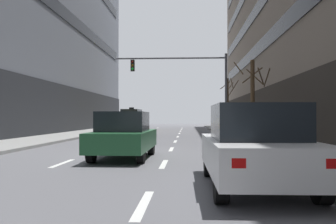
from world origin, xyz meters
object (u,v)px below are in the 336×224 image
object	(u,v)px
car_parked_0	(255,147)
traffic_signal_0	(191,78)
taxi_driving_0	(132,120)
street_tree_0	(228,103)
street_tree_1	(253,96)
car_driving_2	(124,136)
pedestrian_0	(268,123)
taxi_driving_1	(140,122)

from	to	relation	value
car_parked_0	traffic_signal_0	size ratio (longest dim) A/B	0.55
taxi_driving_0	traffic_signal_0	xyz separation A→B (m)	(5.70, -8.38, 3.22)
street_tree_0	street_tree_1	distance (m)	13.45
car_driving_2	traffic_signal_0	size ratio (longest dim) A/B	0.52
car_driving_2	pedestrian_0	size ratio (longest dim) A/B	2.48
taxi_driving_0	pedestrian_0	size ratio (longest dim) A/B	2.62
street_tree_0	car_driving_2	bearing A→B (deg)	-104.80
taxi_driving_1	street_tree_0	size ratio (longest dim) A/B	0.87
taxi_driving_0	car_parked_0	size ratio (longest dim) A/B	1.01
traffic_signal_0	car_driving_2	bearing A→B (deg)	-99.65
taxi_driving_1	car_driving_2	xyz separation A→B (m)	(3.28, -28.60, -0.00)
traffic_signal_0	street_tree_1	world-z (taller)	traffic_signal_0
pedestrian_0	car_parked_0	bearing A→B (deg)	-103.99
car_driving_2	traffic_signal_0	bearing A→B (deg)	80.35
car_parked_0	street_tree_0	distance (m)	27.67
taxi_driving_1	pedestrian_0	distance (m)	26.08
street_tree_1	car_driving_2	bearing A→B (deg)	-123.07
street_tree_1	pedestrian_0	distance (m)	5.22
car_driving_2	street_tree_1	xyz separation A→B (m)	(5.95, 9.14, 1.84)
street_tree_1	street_tree_0	bearing A→B (deg)	89.93
taxi_driving_1	pedestrian_0	xyz separation A→B (m)	(9.03, -24.46, 0.36)
car_parked_0	street_tree_1	distance (m)	14.37
traffic_signal_0	street_tree_0	distance (m)	9.19
taxi_driving_1	street_tree_1	distance (m)	21.62
traffic_signal_0	taxi_driving_1	bearing A→B (deg)	111.66
taxi_driving_0	traffic_signal_0	distance (m)	10.63
street_tree_1	pedestrian_0	size ratio (longest dim) A/B	2.67
traffic_signal_0	car_parked_0	bearing A→B (deg)	-86.79
car_driving_2	street_tree_0	xyz separation A→B (m)	(5.97, 22.58, 1.98)
car_parked_0	pedestrian_0	size ratio (longest dim) A/B	2.59
car_parked_0	street_tree_0	world-z (taller)	street_tree_0
taxi_driving_1	traffic_signal_0	bearing A→B (deg)	-68.34
taxi_driving_0	street_tree_1	distance (m)	16.42
taxi_driving_1	street_tree_0	world-z (taller)	street_tree_0
car_driving_2	street_tree_1	size ratio (longest dim) A/B	0.93
car_driving_2	traffic_signal_0	xyz separation A→B (m)	(2.42, 14.25, 3.51)
taxi_driving_0	taxi_driving_1	distance (m)	5.99
street_tree_0	pedestrian_0	bearing A→B (deg)	-90.68
taxi_driving_0	car_parked_0	distance (m)	28.35
street_tree_0	street_tree_1	xyz separation A→B (m)	(-0.02, -13.44, -0.14)
traffic_signal_0	street_tree_1	bearing A→B (deg)	-55.37
taxi_driving_0	pedestrian_0	world-z (taller)	taxi_driving_0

